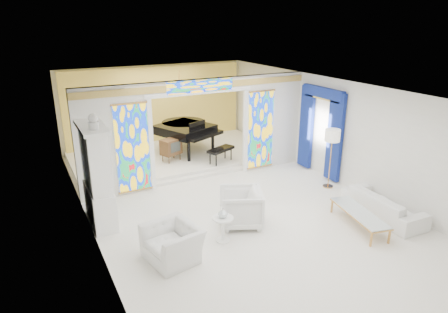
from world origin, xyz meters
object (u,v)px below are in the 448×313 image
grand_piano (186,128)px  sofa (383,205)px  armchair_right (241,207)px  coffee_table (359,213)px  china_cabinet (97,177)px  armchair_left (173,243)px  tv_console (171,147)px

grand_piano → sofa: bearing=-91.9°
armchair_right → coffee_table: bearing=84.0°
coffee_table → armchair_right: bearing=149.8°
china_cabinet → coffee_table: china_cabinet is taller
china_cabinet → sofa: (6.17, -2.88, -0.86)m
armchair_left → tv_console: (1.86, 5.08, 0.30)m
sofa → tv_console: bearing=32.6°
armchair_right → tv_console: tv_console is taller
china_cabinet → tv_console: 4.06m
china_cabinet → grand_piano: 5.16m
tv_console → grand_piano: bearing=20.0°
china_cabinet → armchair_right: china_cabinet is taller
sofa → grand_piano: bearing=23.4°
china_cabinet → coffee_table: bearing=-29.7°
sofa → coffee_table: bearing=99.7°
armchair_left → grand_piano: bearing=143.9°
armchair_right → tv_console: 4.48m
china_cabinet → armchair_left: size_ratio=2.49×
china_cabinet → tv_console: (2.83, 2.86, -0.51)m
china_cabinet → grand_piano: (3.67, 3.62, -0.19)m
china_cabinet → tv_console: bearing=45.3°
coffee_table → sofa: bearing=7.2°
armchair_left → armchair_right: armchair_right is taller
grand_piano → tv_console: 1.18m
armchair_left → armchair_right: (1.91, 0.60, 0.09)m
armchair_left → tv_console: bearing=148.5°
armchair_right → grand_piano: 5.33m
armchair_left → grand_piano: grand_piano is taller
sofa → coffee_table: sofa is taller
coffee_table → tv_console: tv_console is taller
china_cabinet → coffee_table: (5.25, -3.00, -0.81)m
sofa → grand_piano: (-2.49, 6.50, 0.68)m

